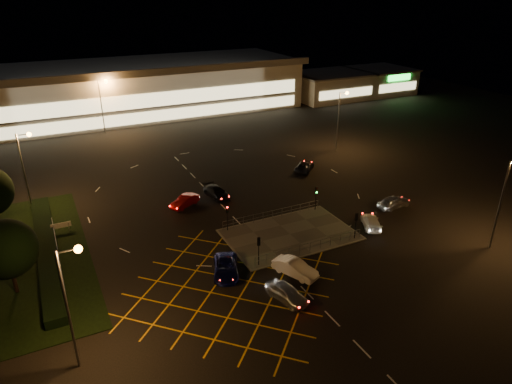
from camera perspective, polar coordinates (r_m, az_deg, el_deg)
name	(u,v)px	position (r m, az deg, el deg)	size (l,w,h in m)	color
ground	(266,231)	(52.92, 1.29, -4.91)	(180.00, 180.00, 0.00)	black
pedestrian_island	(290,234)	(52.23, 4.26, -5.32)	(14.00, 9.00, 0.12)	#4C4944
hedge	(47,249)	(53.27, -24.67, -6.53)	(2.00, 26.00, 1.00)	black
supermarket	(138,88)	(107.02, -14.59, 12.50)	(72.00, 26.50, 10.50)	beige
retail_unit_a	(330,85)	(118.60, 9.18, 13.02)	(18.80, 14.80, 6.35)	beige
retail_unit_b	(380,80)	(128.38, 15.22, 13.35)	(14.80, 14.80, 6.35)	beige
streetlight_sw	(71,292)	(34.68, -22.14, -11.50)	(1.78, 0.56, 10.03)	slate
streetlight_se	(506,192)	(53.44, 28.76, 0.03)	(1.78, 0.56, 10.03)	slate
streetlight_nw	(26,161)	(61.95, -26.84, 3.51)	(1.78, 0.56, 10.03)	slate
streetlight_ne	(341,113)	(78.67, 10.55, 9.73)	(1.78, 0.56, 10.03)	slate
streetlight_far_left	(103,99)	(91.70, -18.59, 10.95)	(1.78, 0.56, 10.03)	slate
streetlight_far_right	(284,80)	(106.43, 3.47, 13.84)	(1.78, 0.56, 10.03)	slate
signal_sw	(259,245)	(45.53, 0.33, -6.70)	(0.28, 0.30, 3.15)	black
signal_se	(356,220)	(51.37, 12.41, -3.48)	(0.28, 0.30, 3.15)	black
signal_nw	(227,213)	(51.90, -3.63, -2.61)	(0.28, 0.30, 3.15)	black
signal_ne	(316,193)	(57.09, 7.52, -0.17)	(0.28, 0.30, 3.15)	black
tree_e	(6,249)	(46.22, -28.76, -6.27)	(5.40, 5.40, 7.35)	black
car_near_silver	(287,293)	(41.93, 3.87, -12.47)	(1.79, 4.45, 1.52)	#BABCC2
car_queue_white	(295,268)	(45.20, 4.90, -9.45)	(1.63, 4.68, 1.54)	white
car_left_blue	(226,268)	(45.30, -3.79, -9.41)	(2.37, 5.14, 1.43)	#0D1251
car_far_dkgrey	(217,192)	(61.15, -4.93, -0.05)	(1.95, 4.80, 1.39)	black
car_right_silver	(394,202)	(60.62, 16.84, -1.20)	(1.85, 4.60, 1.57)	#A7A9AE
car_circ_red	(185,201)	(59.13, -8.90, -1.14)	(1.49, 4.27, 1.41)	maroon
car_east_grey	(304,166)	(70.35, 6.08, 3.21)	(2.19, 4.74, 1.32)	black
car_approach_white	(371,222)	(55.18, 14.19, -3.63)	(1.84, 4.53, 1.31)	white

